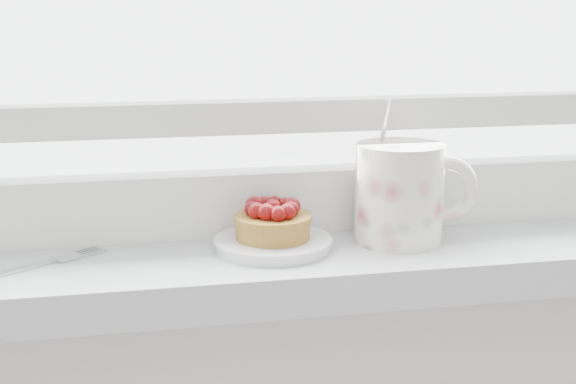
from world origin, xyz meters
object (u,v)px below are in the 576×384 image
object	(u,v)px
raspberry_tart	(273,221)
floral_mug	(403,191)
fork	(26,267)
saucer	(273,244)

from	to	relation	value
raspberry_tart	floral_mug	distance (m)	0.14
raspberry_tart	floral_mug	bearing A→B (deg)	0.83
floral_mug	fork	size ratio (longest dim) A/B	1.03
saucer	raspberry_tart	xyz separation A→B (m)	(-0.00, 0.00, 0.03)
fork	saucer	bearing A→B (deg)	3.20
raspberry_tart	floral_mug	world-z (taller)	floral_mug
saucer	floral_mug	bearing A→B (deg)	0.86
floral_mug	raspberry_tart	bearing A→B (deg)	-179.17
saucer	raspberry_tart	bearing A→B (deg)	139.10
floral_mug	fork	world-z (taller)	floral_mug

